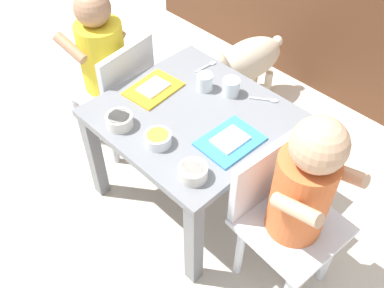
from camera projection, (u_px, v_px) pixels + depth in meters
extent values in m
plane|color=beige|center=(192.00, 192.00, 1.75)|extent=(7.00, 7.00, 0.00)
cube|color=slate|center=(192.00, 115.00, 1.46)|extent=(0.58, 0.56, 0.03)
cube|color=slate|center=(95.00, 156.00, 1.62)|extent=(0.04, 0.04, 0.40)
cube|color=slate|center=(194.00, 244.00, 1.36)|extent=(0.04, 0.04, 0.40)
cube|color=slate|center=(191.00, 96.00, 1.86)|extent=(0.04, 0.04, 0.40)
cube|color=slate|center=(290.00, 161.00, 1.60)|extent=(0.04, 0.04, 0.40)
cube|color=silver|center=(108.00, 86.00, 1.76)|extent=(0.32, 0.32, 0.02)
cube|color=silver|center=(128.00, 74.00, 1.62)|extent=(0.06, 0.27, 0.22)
cylinder|color=yellow|center=(102.00, 56.00, 1.66)|extent=(0.18, 0.18, 0.27)
sphere|color=#A87A5B|center=(92.00, 8.00, 1.52)|extent=(0.13, 0.13, 0.13)
cylinder|color=silver|center=(112.00, 93.00, 1.97)|extent=(0.03, 0.03, 0.28)
cylinder|color=silver|center=(79.00, 117.00, 1.86)|extent=(0.03, 0.03, 0.28)
cylinder|color=silver|center=(146.00, 111.00, 1.88)|extent=(0.03, 0.03, 0.28)
cylinder|color=silver|center=(113.00, 137.00, 1.77)|extent=(0.03, 0.03, 0.28)
cylinder|color=#A87A5B|center=(109.00, 26.00, 1.68)|extent=(0.15, 0.06, 0.09)
cylinder|color=#A87A5B|center=(71.00, 48.00, 1.58)|extent=(0.15, 0.06, 0.09)
cube|color=silver|center=(292.00, 226.00, 1.30)|extent=(0.30, 0.30, 0.02)
cube|color=silver|center=(265.00, 175.00, 1.28)|extent=(0.05, 0.27, 0.22)
cylinder|color=#D86633|center=(301.00, 195.00, 1.19)|extent=(0.16, 0.16, 0.28)
sphere|color=tan|center=(319.00, 145.00, 1.04)|extent=(0.15, 0.15, 0.15)
cylinder|color=silver|center=(329.00, 256.00, 1.40)|extent=(0.03, 0.03, 0.28)
cylinder|color=silver|center=(240.00, 249.00, 1.41)|extent=(0.03, 0.03, 0.28)
cylinder|color=silver|center=(282.00, 216.00, 1.50)|extent=(0.03, 0.03, 0.28)
cylinder|color=tan|center=(296.00, 209.00, 1.07)|extent=(0.15, 0.05, 0.09)
cylinder|color=tan|center=(343.00, 173.00, 1.16)|extent=(0.15, 0.05, 0.09)
ellipsoid|color=beige|center=(249.00, 60.00, 2.01)|extent=(0.22, 0.38, 0.20)
sphere|color=beige|center=(213.00, 66.00, 1.89)|extent=(0.13, 0.13, 0.13)
sphere|color=black|center=(205.00, 70.00, 1.88)|extent=(0.06, 0.06, 0.06)
torus|color=green|center=(220.00, 66.00, 1.92)|extent=(0.11, 0.05, 0.11)
sphere|color=beige|center=(277.00, 41.00, 2.05)|extent=(0.05, 0.05, 0.05)
cylinder|color=beige|center=(224.00, 88.00, 2.11)|extent=(0.04, 0.04, 0.14)
cylinder|color=beige|center=(236.00, 99.00, 2.05)|extent=(0.04, 0.04, 0.14)
cylinder|color=beige|center=(255.00, 74.00, 2.18)|extent=(0.04, 0.04, 0.14)
cylinder|color=beige|center=(268.00, 84.00, 2.13)|extent=(0.04, 0.04, 0.14)
cube|color=gold|center=(153.00, 89.00, 1.53)|extent=(0.15, 0.20, 0.01)
cube|color=white|center=(153.00, 87.00, 1.52)|extent=(0.08, 0.11, 0.01)
cube|color=#388CD8|center=(230.00, 141.00, 1.35)|extent=(0.15, 0.20, 0.01)
cube|color=white|center=(230.00, 139.00, 1.34)|extent=(0.08, 0.11, 0.01)
cylinder|color=white|center=(231.00, 87.00, 1.50)|extent=(0.06, 0.06, 0.06)
cylinder|color=silver|center=(231.00, 89.00, 1.50)|extent=(0.05, 0.05, 0.04)
cylinder|color=white|center=(205.00, 82.00, 1.51)|extent=(0.06, 0.06, 0.06)
cylinder|color=silver|center=(205.00, 86.00, 1.53)|extent=(0.05, 0.05, 0.02)
cylinder|color=silver|center=(119.00, 121.00, 1.39)|extent=(0.09, 0.09, 0.04)
cylinder|color=gold|center=(119.00, 117.00, 1.38)|extent=(0.07, 0.07, 0.01)
cylinder|color=white|center=(158.00, 139.00, 1.34)|extent=(0.08, 0.08, 0.04)
cylinder|color=gold|center=(158.00, 135.00, 1.32)|extent=(0.07, 0.07, 0.01)
cylinder|color=silver|center=(193.00, 172.00, 1.24)|extent=(0.08, 0.08, 0.04)
cylinder|color=gold|center=(193.00, 168.00, 1.23)|extent=(0.07, 0.07, 0.01)
cylinder|color=silver|center=(260.00, 99.00, 1.49)|extent=(0.07, 0.05, 0.01)
ellipsoid|color=silver|center=(274.00, 101.00, 1.49)|extent=(0.03, 0.03, 0.01)
cylinder|color=silver|center=(203.00, 68.00, 1.62)|extent=(0.01, 0.08, 0.01)
ellipsoid|color=silver|center=(213.00, 63.00, 1.64)|extent=(0.02, 0.03, 0.01)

